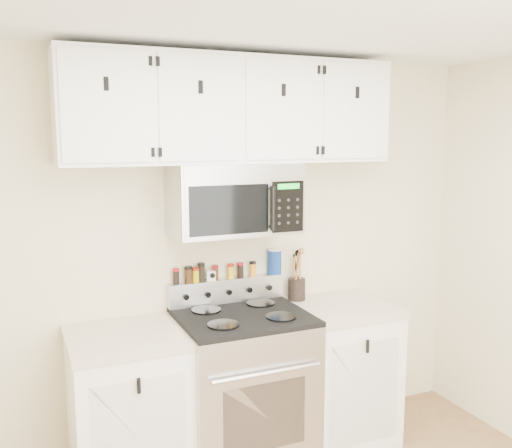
{
  "coord_description": "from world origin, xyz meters",
  "views": [
    {
      "loc": [
        -1.23,
        -1.61,
        2.0
      ],
      "look_at": [
        0.1,
        1.45,
        1.48
      ],
      "focal_mm": 40.0,
      "sensor_mm": 36.0,
      "label": 1
    }
  ],
  "objects_px": {
    "microwave": "(235,199)",
    "salt_canister": "(274,261)",
    "utensil_crock": "(297,287)",
    "range": "(243,387)"
  },
  "relations": [
    {
      "from": "microwave",
      "to": "utensil_crock",
      "type": "distance_m",
      "value": 0.8
    },
    {
      "from": "range",
      "to": "utensil_crock",
      "type": "distance_m",
      "value": 0.74
    },
    {
      "from": "range",
      "to": "microwave",
      "type": "height_order",
      "value": "microwave"
    },
    {
      "from": "microwave",
      "to": "salt_canister",
      "type": "height_order",
      "value": "microwave"
    },
    {
      "from": "microwave",
      "to": "salt_canister",
      "type": "relative_size",
      "value": 4.49
    },
    {
      "from": "microwave",
      "to": "utensil_crock",
      "type": "height_order",
      "value": "microwave"
    },
    {
      "from": "microwave",
      "to": "salt_canister",
      "type": "bearing_deg",
      "value": 24.61
    },
    {
      "from": "utensil_crock",
      "to": "salt_canister",
      "type": "height_order",
      "value": "salt_canister"
    },
    {
      "from": "utensil_crock",
      "to": "salt_canister",
      "type": "bearing_deg",
      "value": 160.48
    },
    {
      "from": "microwave",
      "to": "range",
      "type": "bearing_deg",
      "value": -90.23
    }
  ]
}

